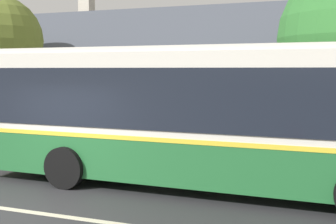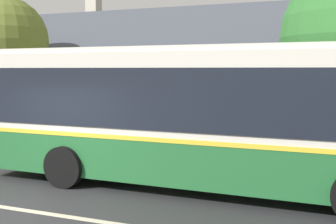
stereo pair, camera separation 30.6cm
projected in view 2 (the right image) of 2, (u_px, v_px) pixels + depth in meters
ground_plane at (18, 209)px, 8.46m from camera, size 300.00×300.00×0.00m
sidewalk_far at (142, 152)px, 14.02m from camera, size 60.00×3.00×0.15m
lane_divider_stripe at (18, 209)px, 8.46m from camera, size 60.00×0.16×0.01m
community_building at (185, 87)px, 21.68m from camera, size 22.33×10.33×7.02m
transit_bus at (202, 113)px, 9.89m from camera, size 11.05×2.85×3.31m
bench_by_building at (38, 133)px, 14.86m from camera, size 1.65×0.51×0.94m
street_tree_secondary at (3, 41)px, 17.09m from camera, size 3.62×3.62×5.77m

